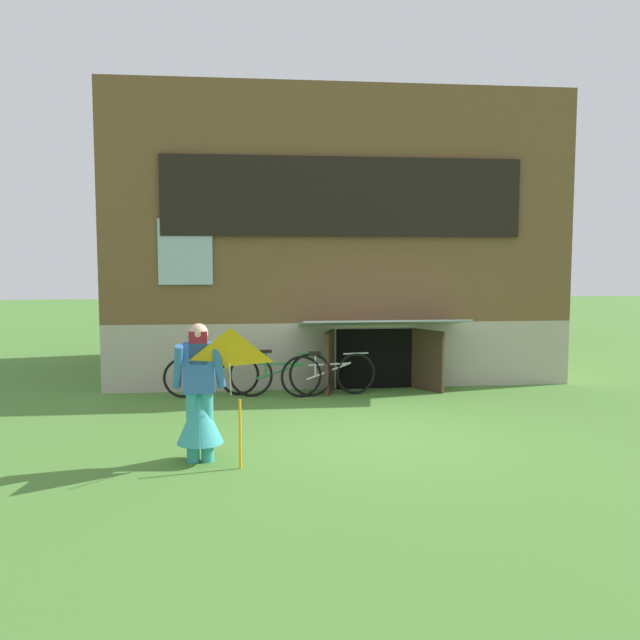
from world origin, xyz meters
The scene contains 7 objects.
ground_plane centered at (0.00, 0.00, 0.00)m, with size 60.00×60.00×0.00m, color #4C7F33.
log_house centered at (0.00, 5.48, 2.63)m, with size 8.25×6.08×5.25m.
person centered at (-2.19, -1.00, 0.66)m, with size 0.61×0.52×1.56m.
kite centered at (-1.82, -1.47, 1.22)m, with size 0.73×0.71×1.48m.
bicycle_silver centered at (-0.32, 2.44, 0.36)m, with size 1.62×0.34×0.75m.
bicycle_green centered at (-1.12, 2.45, 0.38)m, with size 1.71×0.19×0.78m.
bicycle_yellow centered at (-2.25, 2.58, 0.35)m, with size 1.57×0.25×0.72m.
Camera 1 is at (-1.63, -8.39, 2.27)m, focal length 37.35 mm.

